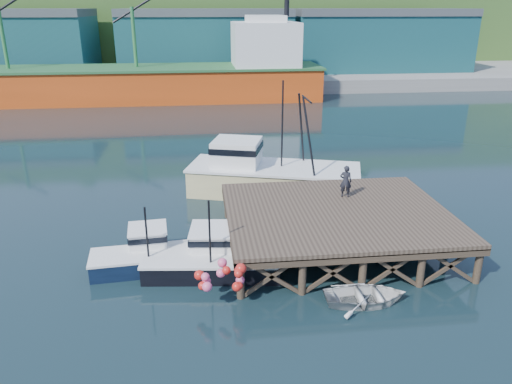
{
  "coord_description": "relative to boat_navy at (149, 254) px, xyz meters",
  "views": [
    {
      "loc": [
        -1.81,
        -24.36,
        12.52
      ],
      "look_at": [
        1.3,
        2.0,
        2.63
      ],
      "focal_mm": 35.0,
      "sensor_mm": 36.0,
      "label": 1
    }
  ],
  "objects": [
    {
      "name": "dinghy",
      "position": [
        9.9,
        -4.57,
        -0.34
      ],
      "size": [
        3.79,
        2.77,
        0.77
      ],
      "primitive_type": "imported",
      "rotation": [
        0.0,
        0.0,
        1.54
      ],
      "color": "silver",
      "rests_on": "ground"
    },
    {
      "name": "ground",
      "position": [
        4.57,
        1.23,
        -0.73
      ],
      "size": [
        300.0,
        300.0,
        0.0
      ],
      "primitive_type": "plane",
      "color": "black",
      "rests_on": "ground"
    },
    {
      "name": "boat_navy",
      "position": [
        0.0,
        0.0,
        0.0
      ],
      "size": [
        5.95,
        3.37,
        3.62
      ],
      "rotation": [
        0.0,
        0.0,
        0.09
      ],
      "color": "#0E1B32",
      "rests_on": "ground"
    },
    {
      "name": "wharf",
      "position": [
        10.07,
        1.04,
        1.21
      ],
      "size": [
        12.0,
        10.0,
        2.62
      ],
      "color": "brown",
      "rests_on": "ground"
    },
    {
      "name": "cargo_ship",
      "position": [
        -3.89,
        49.23,
        2.58
      ],
      "size": [
        55.5,
        10.0,
        13.75
      ],
      "color": "#D04813",
      "rests_on": "ground"
    },
    {
      "name": "far_quay",
      "position": [
        4.57,
        71.23,
        0.27
      ],
      "size": [
        160.0,
        40.0,
        2.0
      ],
      "primitive_type": "cube",
      "color": "gray",
      "rests_on": "ground"
    },
    {
      "name": "hillside",
      "position": [
        4.57,
        101.23,
        10.27
      ],
      "size": [
        220.0,
        50.0,
        22.0
      ],
      "primitive_type": "cube",
      "color": "#2D511E",
      "rests_on": "ground"
    },
    {
      "name": "warehouse_mid",
      "position": [
        4.57,
        66.23,
        5.77
      ],
      "size": [
        28.0,
        16.0,
        9.0
      ],
      "primitive_type": "cube",
      "color": "#1A4D56",
      "rests_on": "far_quay"
    },
    {
      "name": "warehouse_right",
      "position": [
        34.57,
        66.23,
        5.77
      ],
      "size": [
        30.0,
        16.0,
        9.0
      ],
      "primitive_type": "cube",
      "color": "#1A4D56",
      "rests_on": "far_quay"
    },
    {
      "name": "dockworker",
      "position": [
        11.08,
        3.2,
        2.34
      ],
      "size": [
        0.79,
        0.63,
        1.89
      ],
      "primitive_type": "imported",
      "rotation": [
        0.0,
        0.0,
        2.84
      ],
      "color": "black",
      "rests_on": "wharf"
    },
    {
      "name": "boat_black",
      "position": [
        3.2,
        -0.84,
        0.04
      ],
      "size": [
        7.01,
        5.85,
        4.19
      ],
      "rotation": [
        0.0,
        0.0,
        -0.11
      ],
      "color": "black",
      "rests_on": "ground"
    },
    {
      "name": "trawler",
      "position": [
        7.64,
        9.77,
        0.91
      ],
      "size": [
        12.6,
        7.48,
        7.95
      ],
      "rotation": [
        0.0,
        0.0,
        -0.29
      ],
      "color": "#D2C588",
      "rests_on": "ground"
    }
  ]
}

